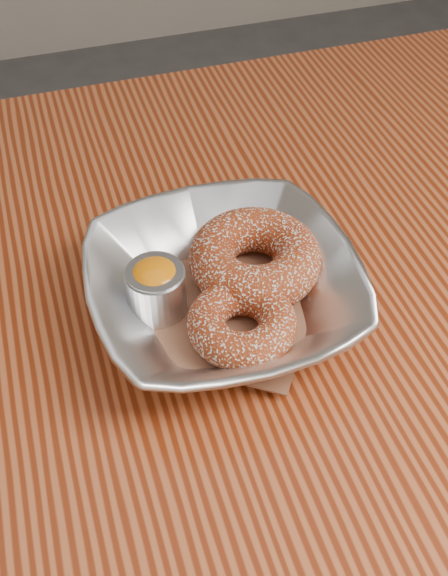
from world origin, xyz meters
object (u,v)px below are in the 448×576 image
object	(u,v)px
serving_bowl	(224,290)
donut_back	(255,258)
donut_front	(242,323)
ramekin	(156,288)
table	(149,397)

from	to	relation	value
serving_bowl	donut_back	bearing A→B (deg)	35.55
serving_bowl	donut_front	xyz separation A→B (m)	(0.00, -0.04, -0.00)
donut_back	ramekin	bearing A→B (deg)	-172.30
serving_bowl	donut_front	world-z (taller)	serving_bowl
serving_bowl	donut_back	world-z (taller)	serving_bowl
ramekin	donut_back	bearing A→B (deg)	7.70
serving_bowl	ramekin	size ratio (longest dim) A/B	4.37
serving_bowl	ramekin	xyz separation A→B (m)	(-0.05, 0.01, 0.01)
table	donut_front	size ratio (longest dim) A/B	13.77
table	donut_front	bearing A→B (deg)	-27.84
table	serving_bowl	distance (m)	0.15
ramekin	serving_bowl	bearing A→B (deg)	-14.06
donut_back	ramekin	xyz separation A→B (m)	(-0.09, -0.01, 0.00)
table	ramekin	size ratio (longest dim) A/B	23.79
serving_bowl	donut_front	distance (m)	0.04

